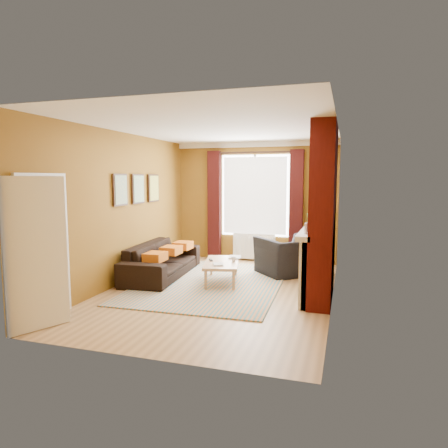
{
  "coord_description": "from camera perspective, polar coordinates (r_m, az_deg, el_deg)",
  "views": [
    {
      "loc": [
        2.08,
        -6.48,
        1.97
      ],
      "look_at": [
        0.0,
        0.25,
        1.15
      ],
      "focal_mm": 32.0,
      "sensor_mm": 36.0,
      "label": 1
    }
  ],
  "objects": [
    {
      "name": "ground",
      "position": [
        7.08,
        -0.61,
        -9.51
      ],
      "size": [
        5.5,
        5.5,
        0.0
      ],
      "primitive_type": "plane",
      "color": "#997145",
      "rests_on": "ground"
    },
    {
      "name": "room_walls",
      "position": [
        6.94,
        5.03,
        1.74
      ],
      "size": [
        3.82,
        5.54,
        2.83
      ],
      "color": "brown",
      "rests_on": "ground"
    },
    {
      "name": "striped_rug",
      "position": [
        7.56,
        -1.83,
        -8.39
      ],
      "size": [
        2.67,
        3.62,
        0.02
      ],
      "rotation": [
        0.0,
        0.0,
        0.03
      ],
      "color": "teal",
      "rests_on": "ground"
    },
    {
      "name": "sofa",
      "position": [
        8.11,
        -8.8,
        -5.07
      ],
      "size": [
        1.06,
        2.35,
        0.67
      ],
      "primitive_type": "imported",
      "rotation": [
        0.0,
        0.0,
        1.64
      ],
      "color": "black",
      "rests_on": "ground"
    },
    {
      "name": "armchair",
      "position": [
        8.27,
        9.39,
        -4.53
      ],
      "size": [
        1.56,
        1.55,
        0.76
      ],
      "primitive_type": "imported",
      "rotation": [
        0.0,
        0.0,
        3.88
      ],
      "color": "black",
      "rests_on": "ground"
    },
    {
      "name": "coffee_table",
      "position": [
        7.52,
        -0.33,
        -5.7
      ],
      "size": [
        0.88,
        1.33,
        0.41
      ],
      "rotation": [
        0.0,
        0.0,
        0.24
      ],
      "color": "tan",
      "rests_on": "ground"
    },
    {
      "name": "wicker_stool",
      "position": [
        9.22,
        5.71,
        -4.28
      ],
      "size": [
        0.39,
        0.39,
        0.46
      ],
      "rotation": [
        0.0,
        0.0,
        0.06
      ],
      "color": "#A77B48",
      "rests_on": "ground"
    },
    {
      "name": "floor_lamp",
      "position": [
        8.94,
        12.71,
        1.26
      ],
      "size": [
        0.27,
        0.27,
        1.47
      ],
      "rotation": [
        0.0,
        0.0,
        -0.28
      ],
      "color": "black",
      "rests_on": "ground"
    },
    {
      "name": "book_a",
      "position": [
        7.21,
        -1.55,
        -5.79
      ],
      "size": [
        0.26,
        0.29,
        0.02
      ],
      "primitive_type": "imported",
      "rotation": [
        0.0,
        0.0,
        0.42
      ],
      "color": "#999999",
      "rests_on": "coffee_table"
    },
    {
      "name": "book_b",
      "position": [
        7.86,
        0.7,
        -4.74
      ],
      "size": [
        0.29,
        0.36,
        0.02
      ],
      "primitive_type": "imported",
      "rotation": [
        0.0,
        0.0,
        0.2
      ],
      "color": "#999999",
      "rests_on": "coffee_table"
    },
    {
      "name": "mug",
      "position": [
        7.48,
        1.38,
        -5.08
      ],
      "size": [
        0.11,
        0.11,
        0.09
      ],
      "primitive_type": "imported",
      "rotation": [
        0.0,
        0.0,
        0.17
      ],
      "color": "#999999",
      "rests_on": "coffee_table"
    },
    {
      "name": "tv_remote",
      "position": [
        7.59,
        -1.89,
        -5.17
      ],
      "size": [
        0.12,
        0.17,
        0.02
      ],
      "rotation": [
        0.0,
        0.0,
        0.49
      ],
      "color": "black",
      "rests_on": "coffee_table"
    }
  ]
}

